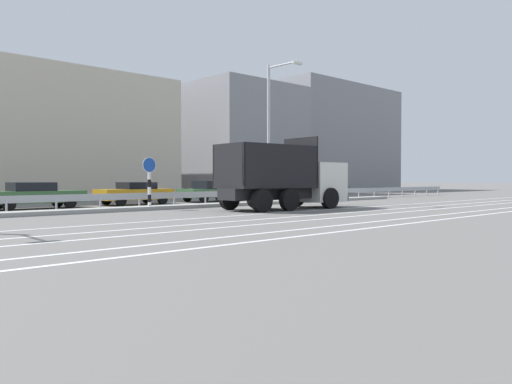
{
  "coord_description": "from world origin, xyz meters",
  "views": [
    {
      "loc": [
        -17.93,
        -18.26,
        1.49
      ],
      "look_at": [
        -0.23,
        0.72,
        0.8
      ],
      "focal_mm": 35.0,
      "sensor_mm": 36.0,
      "label": 1
    }
  ],
  "objects_px": {
    "street_lamp_1": "(271,126)",
    "parked_car_5": "(274,188)",
    "parked_car_2": "(34,195)",
    "parked_car_3": "(135,193)",
    "median_road_sign": "(149,182)",
    "parked_car_4": "(211,191)",
    "dump_truck": "(295,184)",
    "parked_car_6": "(326,189)"
  },
  "relations": [
    {
      "from": "median_road_sign",
      "to": "parked_car_5",
      "type": "bearing_deg",
      "value": 17.97
    },
    {
      "from": "median_road_sign",
      "to": "parked_car_2",
      "type": "bearing_deg",
      "value": 129.71
    },
    {
      "from": "parked_car_2",
      "to": "parked_car_6",
      "type": "bearing_deg",
      "value": 87.37
    },
    {
      "from": "parked_car_2",
      "to": "parked_car_5",
      "type": "height_order",
      "value": "parked_car_5"
    },
    {
      "from": "parked_car_4",
      "to": "median_road_sign",
      "type": "bearing_deg",
      "value": -56.0
    },
    {
      "from": "street_lamp_1",
      "to": "parked_car_5",
      "type": "relative_size",
      "value": 2.12
    },
    {
      "from": "parked_car_3",
      "to": "parked_car_6",
      "type": "xyz_separation_m",
      "value": [
        16.51,
        -0.62,
        0.01
      ]
    },
    {
      "from": "street_lamp_1",
      "to": "median_road_sign",
      "type": "bearing_deg",
      "value": 178.19
    },
    {
      "from": "dump_truck",
      "to": "parked_car_2",
      "type": "bearing_deg",
      "value": -127.66
    },
    {
      "from": "dump_truck",
      "to": "parked_car_5",
      "type": "height_order",
      "value": "dump_truck"
    },
    {
      "from": "parked_car_6",
      "to": "street_lamp_1",
      "type": "bearing_deg",
      "value": 113.02
    },
    {
      "from": "dump_truck",
      "to": "parked_car_5",
      "type": "xyz_separation_m",
      "value": [
        6.63,
        8.08,
        -0.43
      ]
    },
    {
      "from": "dump_truck",
      "to": "parked_car_3",
      "type": "relative_size",
      "value": 1.63
    },
    {
      "from": "dump_truck",
      "to": "parked_car_5",
      "type": "bearing_deg",
      "value": 144.46
    },
    {
      "from": "parked_car_5",
      "to": "street_lamp_1",
      "type": "bearing_deg",
      "value": -46.89
    },
    {
      "from": "parked_car_2",
      "to": "parked_car_5",
      "type": "xyz_separation_m",
      "value": [
        16.32,
        -0.5,
        0.13
      ]
    },
    {
      "from": "median_road_sign",
      "to": "parked_car_2",
      "type": "xyz_separation_m",
      "value": [
        -3.79,
        4.56,
        -0.64
      ]
    },
    {
      "from": "street_lamp_1",
      "to": "parked_car_6",
      "type": "xyz_separation_m",
      "value": [
        10.45,
        4.39,
        -3.87
      ]
    },
    {
      "from": "median_road_sign",
      "to": "parked_car_5",
      "type": "height_order",
      "value": "median_road_sign"
    },
    {
      "from": "street_lamp_1",
      "to": "parked_car_3",
      "type": "distance_m",
      "value": 8.77
    },
    {
      "from": "dump_truck",
      "to": "street_lamp_1",
      "type": "distance_m",
      "value": 5.42
    },
    {
      "from": "parked_car_6",
      "to": "dump_truck",
      "type": "bearing_deg",
      "value": 123.32
    },
    {
      "from": "dump_truck",
      "to": "parked_car_3",
      "type": "xyz_separation_m",
      "value": [
        -4.0,
        8.77,
        -0.56
      ]
    },
    {
      "from": "parked_car_3",
      "to": "parked_car_5",
      "type": "relative_size",
      "value": 1.13
    },
    {
      "from": "median_road_sign",
      "to": "parked_car_4",
      "type": "distance_m",
      "value": 8.88
    },
    {
      "from": "dump_truck",
      "to": "parked_car_4",
      "type": "xyz_separation_m",
      "value": [
        1.56,
        8.77,
        -0.55
      ]
    },
    {
      "from": "parked_car_4",
      "to": "parked_car_5",
      "type": "xyz_separation_m",
      "value": [
        5.07,
        -0.7,
        0.12
      ]
    },
    {
      "from": "dump_truck",
      "to": "median_road_sign",
      "type": "xyz_separation_m",
      "value": [
        -5.91,
        4.01,
        0.08
      ]
    },
    {
      "from": "parked_car_3",
      "to": "parked_car_5",
      "type": "distance_m",
      "value": 10.65
    },
    {
      "from": "parked_car_5",
      "to": "parked_car_2",
      "type": "bearing_deg",
      "value": -91.99
    },
    {
      "from": "dump_truck",
      "to": "parked_car_3",
      "type": "bearing_deg",
      "value": -151.63
    },
    {
      "from": "dump_truck",
      "to": "parked_car_4",
      "type": "relative_size",
      "value": 1.67
    },
    {
      "from": "dump_truck",
      "to": "street_lamp_1",
      "type": "xyz_separation_m",
      "value": [
        2.06,
        3.76,
        3.32
      ]
    },
    {
      "from": "street_lamp_1",
      "to": "parked_car_2",
      "type": "distance_m",
      "value": 13.28
    },
    {
      "from": "parked_car_4",
      "to": "parked_car_3",
      "type": "bearing_deg",
      "value": -88.5
    },
    {
      "from": "parked_car_2",
      "to": "parked_car_3",
      "type": "height_order",
      "value": "parked_car_2"
    },
    {
      "from": "median_road_sign",
      "to": "parked_car_6",
      "type": "relative_size",
      "value": 0.63
    },
    {
      "from": "street_lamp_1",
      "to": "parked_car_2",
      "type": "bearing_deg",
      "value": 157.73
    },
    {
      "from": "median_road_sign",
      "to": "street_lamp_1",
      "type": "relative_size",
      "value": 0.31
    },
    {
      "from": "dump_truck",
      "to": "parked_car_3",
      "type": "distance_m",
      "value": 9.66
    },
    {
      "from": "dump_truck",
      "to": "median_road_sign",
      "type": "relative_size",
      "value": 2.8
    },
    {
      "from": "parked_car_2",
      "to": "parked_car_4",
      "type": "distance_m",
      "value": 11.25
    }
  ]
}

